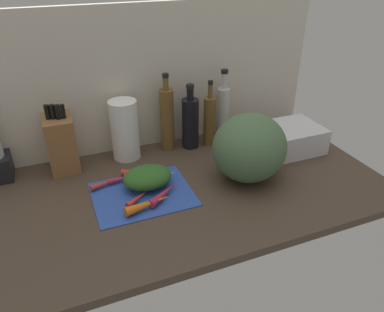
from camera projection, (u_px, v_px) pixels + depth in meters
ground_plane at (158, 195)px, 135.66cm from camera, size 170.00×80.00×3.00cm
wall_back at (126, 81)px, 151.12cm from camera, size 170.00×3.00×60.00cm
cutting_board at (143, 194)px, 132.79cm from camera, size 35.12×28.32×0.80cm
carrot_0 at (156, 185)px, 134.49cm from camera, size 10.26×3.49×3.08cm
carrot_1 at (107, 182)px, 136.67cm from camera, size 13.30×5.61×2.18cm
carrot_2 at (164, 193)px, 130.00cm from camera, size 14.19×11.64×2.93cm
carrot_3 at (149, 204)px, 124.40cm from camera, size 17.47×6.50×3.29cm
carrot_4 at (145, 173)px, 141.73cm from camera, size 17.38×9.73×2.73cm
carrot_5 at (143, 179)px, 137.97cm from camera, size 13.75×9.47×3.08cm
carrot_6 at (137, 198)px, 127.90cm from camera, size 9.78×7.83×2.27cm
carrot_7 at (158, 179)px, 137.48cm from camera, size 17.64×8.28×3.22cm
carrot_8 at (122, 179)px, 138.81cm from camera, size 11.63×2.37×2.05cm
carrot_greens_pile at (147, 177)px, 134.72cm from camera, size 17.84×13.72×7.55cm
winter_squash at (249, 148)px, 136.59cm from camera, size 27.96×26.40×26.15cm
knife_block at (61, 143)px, 143.73cm from camera, size 10.66×14.96×27.65cm
paper_towel_roll at (125, 130)px, 151.09cm from camera, size 11.42×11.42×25.12cm
bottle_0 at (167, 119)px, 156.86cm from camera, size 6.05×6.05×33.89cm
bottle_1 at (190, 122)px, 159.74cm from camera, size 7.33×7.33×28.69cm
bottle_2 at (210, 120)px, 162.17cm from camera, size 5.37×5.37×29.42cm
bottle_3 at (223, 110)px, 168.02cm from camera, size 5.61×5.61×31.92cm
dish_rack at (291, 138)px, 160.71cm from camera, size 24.16×21.18×10.86cm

